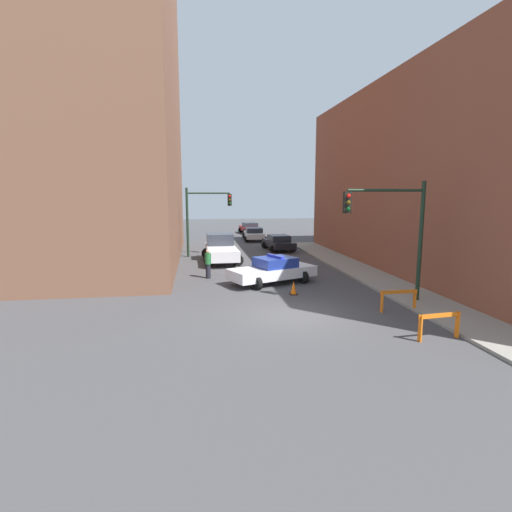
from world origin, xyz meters
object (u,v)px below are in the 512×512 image
at_px(traffic_light_far, 202,212).
at_px(police_car, 273,270).
at_px(parked_car_mid, 254,234).
at_px(pedestrian_crossing, 208,263).
at_px(barrier_mid, 399,297).
at_px(traffic_cone, 294,288).
at_px(parked_car_near, 279,242).
at_px(traffic_light_near, 396,223).
at_px(white_truck, 221,249).
at_px(barrier_front, 439,322).
at_px(parked_car_far, 250,228).

distance_m(traffic_light_far, police_car, 10.78).
bearing_deg(parked_car_mid, pedestrian_crossing, -103.42).
relative_size(barrier_mid, traffic_cone, 2.44).
bearing_deg(parked_car_near, traffic_cone, -104.01).
distance_m(traffic_light_near, traffic_light_far, 16.55).
bearing_deg(white_truck, barrier_front, -70.61).
relative_size(police_car, pedestrian_crossing, 3.04).
bearing_deg(police_car, traffic_light_near, -159.29).
bearing_deg(white_truck, traffic_light_near, -61.77).
relative_size(traffic_light_near, parked_car_near, 1.17).
bearing_deg(traffic_light_far, parked_car_near, 20.83).
height_order(parked_car_far, pedestrian_crossing, pedestrian_crossing).
xyz_separation_m(parked_car_mid, barrier_mid, (2.29, -25.41, -0.06)).
bearing_deg(traffic_light_far, parked_car_mid, 61.08).
bearing_deg(parked_car_far, barrier_mid, -92.06).
height_order(traffic_light_near, traffic_light_far, traffic_light_near).
xyz_separation_m(traffic_light_far, traffic_cone, (4.10, -12.32, -3.08)).
height_order(barrier_front, barrier_mid, same).
distance_m(traffic_light_far, parked_car_mid, 11.45).
distance_m(barrier_front, traffic_cone, 7.32).
bearing_deg(parked_car_mid, barrier_mid, -81.92).
xyz_separation_m(traffic_light_near, traffic_cone, (-3.93, 2.15, -3.21)).
xyz_separation_m(traffic_light_far, police_car, (3.59, -9.81, -2.67)).
bearing_deg(traffic_cone, barrier_front, -62.97).
relative_size(traffic_light_far, parked_car_mid, 1.19).
bearing_deg(barrier_mid, traffic_light_near, 73.46).
distance_m(traffic_light_near, barrier_mid, 3.17).
relative_size(white_truck, traffic_cone, 8.30).
bearing_deg(police_car, traffic_cone, 168.73).
height_order(parked_car_mid, traffic_cone, parked_car_mid).
bearing_deg(traffic_cone, police_car, 101.64).
distance_m(police_car, barrier_mid, 7.15).
xyz_separation_m(parked_car_far, barrier_mid, (1.79, -32.61, -0.06)).
xyz_separation_m(traffic_light_near, parked_car_near, (-1.61, 16.92, -2.86)).
relative_size(police_car, barrier_mid, 3.15).
relative_size(parked_car_mid, parked_car_far, 0.99).
height_order(parked_car_mid, pedestrian_crossing, pedestrian_crossing).
relative_size(parked_car_near, parked_car_mid, 1.01).
bearing_deg(parked_car_far, barrier_front, -92.73).
bearing_deg(barrier_mid, white_truck, 116.06).
bearing_deg(pedestrian_crossing, traffic_light_near, 43.41).
xyz_separation_m(police_car, parked_car_far, (2.30, 26.74, -0.05)).
height_order(white_truck, parked_car_mid, white_truck).
bearing_deg(traffic_light_near, parked_car_mid, 96.25).
relative_size(barrier_front, barrier_mid, 1.00).
bearing_deg(pedestrian_crossing, traffic_light_far, 174.08).
xyz_separation_m(barrier_front, barrier_mid, (0.25, 3.17, 0.00)).
xyz_separation_m(traffic_light_far, barrier_front, (7.43, -18.84, -2.78)).
distance_m(parked_car_near, traffic_cone, 14.95).
distance_m(traffic_light_near, parked_car_mid, 24.52).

